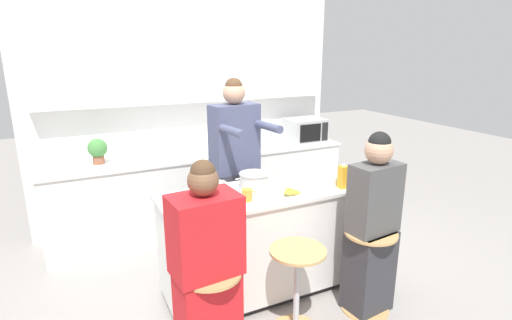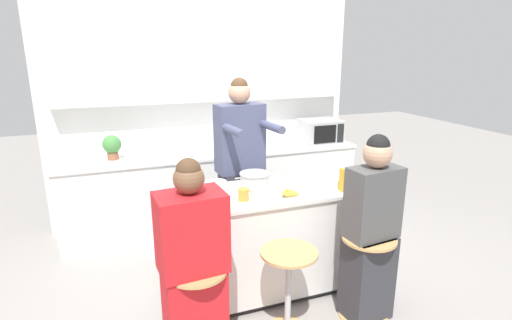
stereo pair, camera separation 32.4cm
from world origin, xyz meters
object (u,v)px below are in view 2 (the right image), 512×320
Objects in this scene: coffee_cup_near at (244,195)px; juice_carton at (345,180)px; banana_bunch at (289,193)px; potted_plant at (112,146)px; kitchen_island at (259,242)px; coffee_cup_far at (189,199)px; bar_stool_rightmost at (366,272)px; bar_stool_center at (288,288)px; person_wrapped_blanket at (193,271)px; microwave at (321,131)px; person_seated_near at (370,237)px; bar_stool_leftmost at (198,308)px; person_cooking at (241,175)px; fruit_bowl at (216,185)px; cooking_pot at (255,180)px.

juice_carton reaches higher than coffee_cup_near.
banana_bunch is 0.69× the size of potted_plant.
banana_bunch is at bearing 174.36° from juice_carton.
coffee_cup_near is (-0.18, -0.14, 0.50)m from kitchen_island.
coffee_cup_far is 0.49× the size of juice_carton.
coffee_cup_far is (-1.24, 0.54, 0.56)m from bar_stool_rightmost.
bar_stool_center is 3.31× the size of juice_carton.
potted_plant is at bearing 108.43° from coffee_cup_far.
person_wrapped_blanket is at bearing -164.40° from juice_carton.
coffee_cup_near is 0.84m from juice_carton.
kitchen_island is 3.45× the size of microwave.
potted_plant is (-1.77, 2.06, 0.38)m from person_seated_near.
bar_stool_leftmost is 0.88m from coffee_cup_near.
person_cooking is at bearing 54.20° from person_wrapped_blanket.
person_wrapped_blanket is (-0.70, -1.16, -0.22)m from person_cooking.
person_wrapped_blanket is at bearing -137.15° from coffee_cup_near.
bar_stool_rightmost is 1.42m from person_cooking.
coffee_cup_near is 1.85m from potted_plant.
juice_carton is (0.48, -0.05, 0.07)m from banana_bunch.
kitchen_island is 2.38× the size of bar_stool_leftmost.
fruit_bowl is (-0.31, 0.78, 0.56)m from bar_stool_center.
potted_plant is (-0.44, 2.07, 0.66)m from bar_stool_leftmost.
person_cooking is at bearing 118.22° from bar_stool_rightmost.
bar_stool_center is (0.00, -0.60, -0.07)m from kitchen_island.
banana_bunch is (-0.47, 0.43, 0.55)m from bar_stool_rightmost.
banana_bunch is (0.18, 0.42, 0.55)m from bar_stool_center.
person_cooking is (0.68, 1.17, 0.50)m from bar_stool_leftmost.
cooking_pot is (-0.00, 0.10, 0.52)m from kitchen_island.
coffee_cup_far is 0.78m from banana_bunch.
cooking_pot is at bearing -13.67° from fruit_bowl.
cooking_pot reaches higher than bar_stool_leftmost.
person_cooking is at bearing 129.03° from juice_carton.
person_seated_near is 3.11× the size of microwave.
bar_stool_center is at bearing 174.36° from person_seated_near.
bar_stool_rightmost is 0.29m from person_seated_near.
bar_stool_center is 2.52m from microwave.
bar_stool_leftmost is 6.70× the size of coffee_cup_far.
person_seated_near is (1.33, 0.01, 0.29)m from bar_stool_leftmost.
bar_stool_center is 0.98m from juice_carton.
person_cooking reaches higher than juice_carton.
person_seated_near is at bearing -49.36° from potted_plant.
person_seated_near is at bearing -28.42° from coffee_cup_near.
bar_stool_center is 2.02× the size of cooking_pot.
person_seated_near is 1.02m from cooking_pot.
bar_stool_center is at bearing -5.17° from person_wrapped_blanket.
coffee_cup_far reaches higher than bar_stool_rightmost.
coffee_cup_far is at bearing 156.30° from bar_stool_rightmost.
bar_stool_center is 0.38× the size of person_cooking.
microwave reaches higher than cooking_pot.
bar_stool_leftmost is at bearing -77.90° from potted_plant.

